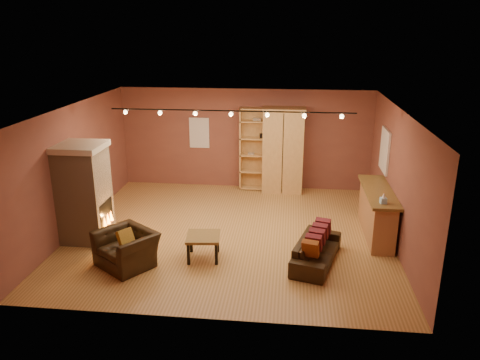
# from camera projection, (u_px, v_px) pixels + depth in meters

# --- Properties ---
(floor) EXTENTS (7.00, 7.00, 0.00)m
(floor) POSITION_uv_depth(u_px,v_px,m) (231.00, 233.00, 10.49)
(floor) COLOR olive
(floor) RESTS_ON ground
(ceiling) EXTENTS (7.00, 7.00, 0.00)m
(ceiling) POSITION_uv_depth(u_px,v_px,m) (230.00, 109.00, 9.61)
(ceiling) COLOR brown
(ceiling) RESTS_ON back_wall
(back_wall) EXTENTS (7.00, 0.02, 2.80)m
(back_wall) POSITION_uv_depth(u_px,v_px,m) (245.00, 139.00, 13.11)
(back_wall) COLOR brown
(back_wall) RESTS_ON floor
(left_wall) EXTENTS (0.02, 6.50, 2.80)m
(left_wall) POSITION_uv_depth(u_px,v_px,m) (75.00, 168.00, 10.41)
(left_wall) COLOR brown
(left_wall) RESTS_ON floor
(right_wall) EXTENTS (0.02, 6.50, 2.80)m
(right_wall) POSITION_uv_depth(u_px,v_px,m) (397.00, 179.00, 9.68)
(right_wall) COLOR brown
(right_wall) RESTS_ON floor
(fireplace) EXTENTS (1.01, 0.98, 2.12)m
(fireplace) POSITION_uv_depth(u_px,v_px,m) (84.00, 193.00, 9.90)
(fireplace) COLOR tan
(fireplace) RESTS_ON floor
(back_window) EXTENTS (0.56, 0.04, 0.86)m
(back_window) POSITION_uv_depth(u_px,v_px,m) (199.00, 133.00, 13.18)
(back_window) COLOR silver
(back_window) RESTS_ON back_wall
(bookcase) EXTENTS (0.95, 0.37, 2.32)m
(bookcase) POSITION_uv_depth(u_px,v_px,m) (257.00, 148.00, 13.03)
(bookcase) COLOR tan
(bookcase) RESTS_ON floor
(armoire) EXTENTS (1.16, 0.66, 2.35)m
(armoire) POSITION_uv_depth(u_px,v_px,m) (283.00, 150.00, 12.79)
(armoire) COLOR tan
(armoire) RESTS_ON floor
(bar_counter) EXTENTS (0.59, 2.19, 1.05)m
(bar_counter) POSITION_uv_depth(u_px,v_px,m) (377.00, 212.00, 10.24)
(bar_counter) COLOR tan
(bar_counter) RESTS_ON floor
(tissue_box) EXTENTS (0.14, 0.14, 0.23)m
(tissue_box) POSITION_uv_depth(u_px,v_px,m) (383.00, 199.00, 9.30)
(tissue_box) COLOR #96CAF0
(tissue_box) RESTS_ON bar_counter
(right_window) EXTENTS (0.05, 0.90, 1.00)m
(right_window) POSITION_uv_depth(u_px,v_px,m) (385.00, 150.00, 10.93)
(right_window) COLOR silver
(right_window) RESTS_ON right_wall
(loveseat) EXTENTS (0.93, 1.77, 0.73)m
(loveseat) POSITION_uv_depth(u_px,v_px,m) (317.00, 246.00, 9.09)
(loveseat) COLOR black
(loveseat) RESTS_ON floor
(armchair) EXTENTS (1.26, 1.18, 0.93)m
(armchair) POSITION_uv_depth(u_px,v_px,m) (126.00, 243.00, 8.95)
(armchair) COLOR black
(armchair) RESTS_ON floor
(coffee_table) EXTENTS (0.71, 0.71, 0.49)m
(coffee_table) POSITION_uv_depth(u_px,v_px,m) (203.00, 239.00, 9.23)
(coffee_table) COLOR brown
(coffee_table) RESTS_ON floor
(track_rail) EXTENTS (5.20, 0.09, 0.13)m
(track_rail) POSITION_uv_depth(u_px,v_px,m) (231.00, 113.00, 9.83)
(track_rail) COLOR black
(track_rail) RESTS_ON ceiling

